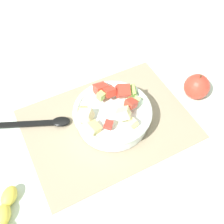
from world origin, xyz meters
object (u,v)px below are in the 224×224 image
salad_bowl (112,113)px  serving_spoon (45,123)px  whole_apple (197,87)px  banana_whole (4,215)px

salad_bowl → serving_spoon: salad_bowl is taller
salad_bowl → whole_apple: size_ratio=2.46×
serving_spoon → banana_whole: banana_whole is taller
serving_spoon → banana_whole: (0.18, 0.22, 0.01)m
serving_spoon → whole_apple: size_ratio=2.31×
banana_whole → whole_apple: bearing=-170.6°
serving_spoon → banana_whole: size_ratio=1.49×
salad_bowl → whole_apple: salad_bowl is taller
salad_bowl → serving_spoon: size_ratio=1.06×
banana_whole → salad_bowl: bearing=-159.1°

